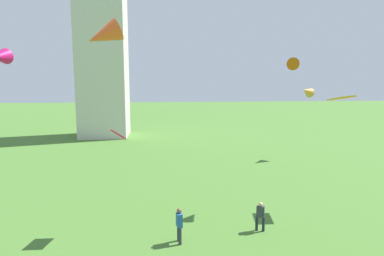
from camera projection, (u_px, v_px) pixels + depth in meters
person_1 at (260, 215)px, 17.65m from camera, size 0.48×0.37×1.61m
person_2 at (179, 223)px, 16.34m from camera, size 0.32×0.55×1.79m
kite_flying_1 at (295, 64)px, 20.79m from camera, size 1.26×1.37×0.81m
kite_flying_2 at (341, 98)px, 20.35m from camera, size 1.12×1.56×0.42m
kite_flying_3 at (307, 91)px, 33.72m from camera, size 1.86×1.76×1.31m
kite_flying_4 at (119, 135)px, 17.09m from camera, size 0.70×1.22×0.74m
kite_flying_5 at (104, 35)px, 21.13m from camera, size 2.82×2.17×2.19m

